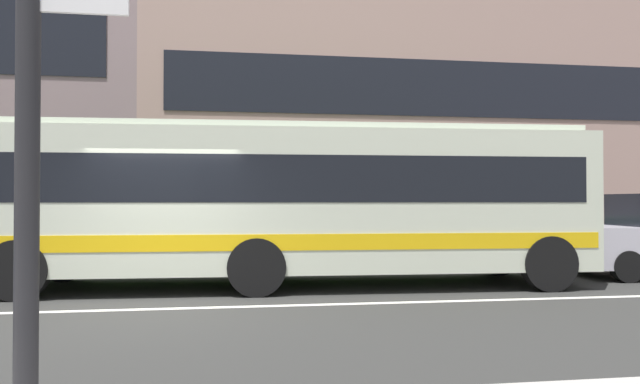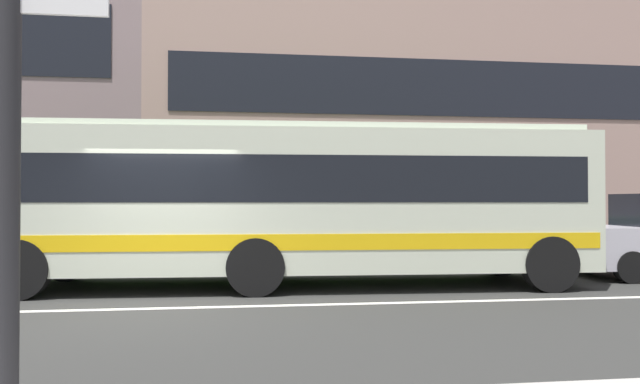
# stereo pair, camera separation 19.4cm
# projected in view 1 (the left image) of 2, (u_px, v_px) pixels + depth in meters

# --- Properties ---
(ground_plane) EXTENTS (160.00, 160.00, 0.00)m
(ground_plane) POSITION_uv_depth(u_px,v_px,m) (154.00, 309.00, 8.69)
(ground_plane) COLOR #30302E
(lane_centre_line) EXTENTS (60.00, 0.16, 0.01)m
(lane_centre_line) POSITION_uv_depth(u_px,v_px,m) (154.00, 309.00, 8.69)
(lane_centre_line) COLOR silver
(lane_centre_line) RESTS_ON ground_plane
(hedge_row_far) EXTENTS (22.60, 1.10, 1.20)m
(hedge_row_far) POSITION_uv_depth(u_px,v_px,m) (69.00, 245.00, 13.60)
(hedge_row_far) COLOR #2C651C
(hedge_row_far) RESTS_ON ground_plane
(apartment_block_right) EXTENTS (19.34, 11.19, 9.01)m
(apartment_block_right) POSITION_uv_depth(u_px,v_px,m) (400.00, 132.00, 24.00)
(apartment_block_right) COLOR tan
(apartment_block_right) RESTS_ON ground_plane
(transit_bus) EXTENTS (11.22, 2.93, 3.03)m
(transit_bus) POSITION_uv_depth(u_px,v_px,m) (293.00, 199.00, 11.08)
(transit_bus) COLOR beige
(transit_bus) RESTS_ON ground_plane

